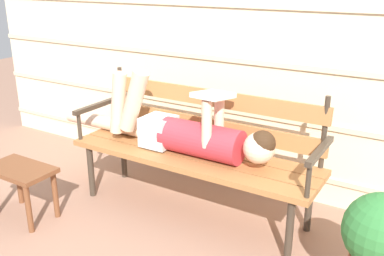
{
  "coord_description": "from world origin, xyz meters",
  "views": [
    {
      "loc": [
        1.35,
        -2.06,
        1.54
      ],
      "look_at": [
        0.0,
        0.17,
        0.61
      ],
      "focal_mm": 40.61,
      "sensor_mm": 36.0,
      "label": 1
    }
  ],
  "objects": [
    {
      "name": "potted_plant",
      "position": [
        1.21,
        -0.18,
        0.35
      ],
      "size": [
        0.35,
        0.35,
        0.62
      ],
      "color": "#AD5B3D",
      "rests_on": "ground"
    },
    {
      "name": "house_siding",
      "position": [
        0.0,
        0.77,
        1.14
      ],
      "size": [
        4.95,
        0.08,
        2.29
      ],
      "color": "beige",
      "rests_on": "ground"
    },
    {
      "name": "park_bench",
      "position": [
        0.0,
        0.24,
        0.47
      ],
      "size": [
        1.69,
        0.48,
        0.88
      ],
      "color": "#9E6638",
      "rests_on": "ground"
    },
    {
      "name": "reclining_person",
      "position": [
        -0.08,
        0.17,
        0.57
      ],
      "size": [
        1.72,
        0.27,
        0.53
      ],
      "color": "#B72D38"
    },
    {
      "name": "footstool",
      "position": [
        -0.92,
        -0.46,
        0.29
      ],
      "size": [
        0.46,
        0.27,
        0.36
      ],
      "color": "brown",
      "rests_on": "ground"
    },
    {
      "name": "ground_plane",
      "position": [
        0.0,
        0.0,
        0.0
      ],
      "size": [
        12.0,
        12.0,
        0.0
      ],
      "primitive_type": "plane",
      "color": "#936B56"
    }
  ]
}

